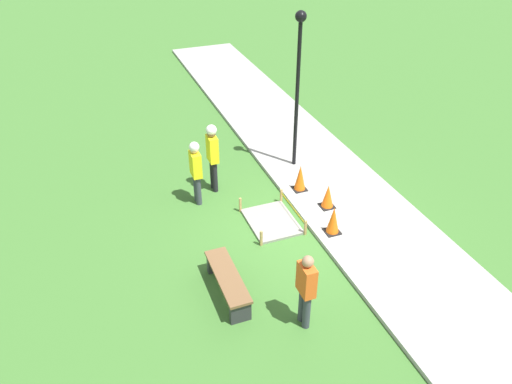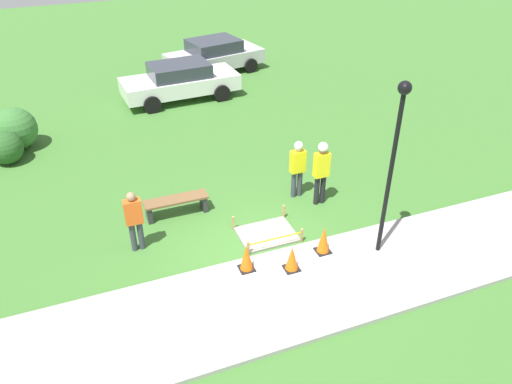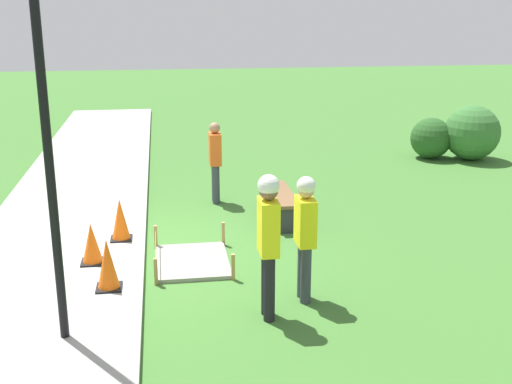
% 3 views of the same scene
% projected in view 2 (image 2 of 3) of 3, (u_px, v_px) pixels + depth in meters
% --- Properties ---
extents(ground_plane, '(60.00, 60.00, 0.00)m').
position_uv_depth(ground_plane, '(256.00, 258.00, 11.62)').
color(ground_plane, '#3D702D').
extents(sidewalk, '(28.00, 2.72, 0.10)m').
position_uv_depth(sidewalk, '(279.00, 295.00, 10.53)').
color(sidewalk, '#9E9E99').
rests_on(sidewalk, ground_plane).
extents(wet_concrete_patch, '(1.43, 1.12, 0.39)m').
position_uv_depth(wet_concrete_patch, '(267.00, 234.00, 12.33)').
color(wet_concrete_patch, gray).
rests_on(wet_concrete_patch, ground_plane).
extents(traffic_cone_near_patch, '(0.34, 0.34, 0.68)m').
position_uv_depth(traffic_cone_near_patch, '(246.00, 257.00, 10.98)').
color(traffic_cone_near_patch, black).
rests_on(traffic_cone_near_patch, sidewalk).
extents(traffic_cone_far_patch, '(0.34, 0.34, 0.61)m').
position_uv_depth(traffic_cone_far_patch, '(292.00, 258.00, 11.00)').
color(traffic_cone_far_patch, black).
rests_on(traffic_cone_far_patch, sidewalk).
extents(traffic_cone_sidewalk_edge, '(0.34, 0.34, 0.69)m').
position_uv_depth(traffic_cone_sidewalk_edge, '(324.00, 240.00, 11.49)').
color(traffic_cone_sidewalk_edge, black).
rests_on(traffic_cone_sidewalk_edge, sidewalk).
extents(park_bench, '(1.65, 0.44, 0.50)m').
position_uv_depth(park_bench, '(176.00, 203.00, 12.93)').
color(park_bench, '#2D2D33').
rests_on(park_bench, ground_plane).
extents(worker_supervisor, '(0.40, 0.24, 1.68)m').
position_uv_depth(worker_supervisor, '(298.00, 165.00, 13.36)').
color(worker_supervisor, '#383D47').
rests_on(worker_supervisor, ground_plane).
extents(worker_assistant, '(0.40, 0.26, 1.83)m').
position_uv_depth(worker_assistant, '(321.00, 168.00, 12.99)').
color(worker_assistant, black).
rests_on(worker_assistant, ground_plane).
extents(bystander_in_orange_shirt, '(0.40, 0.22, 1.59)m').
position_uv_depth(bystander_in_orange_shirt, '(134.00, 218.00, 11.44)').
color(bystander_in_orange_shirt, '#383D47').
rests_on(bystander_in_orange_shirt, ground_plane).
extents(lamppost_near, '(0.28, 0.28, 4.12)m').
position_uv_depth(lamppost_near, '(395.00, 148.00, 10.30)').
color(lamppost_near, black).
rests_on(lamppost_near, sidewalk).
extents(parked_car_silver, '(4.52, 2.74, 1.44)m').
position_uv_depth(parked_car_silver, '(214.00, 55.00, 22.21)').
color(parked_car_silver, '#BCBCC1').
rests_on(parked_car_silver, ground_plane).
extents(parked_car_white, '(4.58, 2.19, 1.43)m').
position_uv_depth(parked_car_white, '(180.00, 81.00, 19.49)').
color(parked_car_white, white).
rests_on(parked_car_white, ground_plane).
extents(shrub_rounded_near, '(1.03, 1.03, 1.03)m').
position_uv_depth(shrub_rounded_near, '(6.00, 148.00, 15.21)').
color(shrub_rounded_near, '#285623').
rests_on(shrub_rounded_near, ground_plane).
extents(shrub_rounded_mid, '(1.37, 1.37, 1.37)m').
position_uv_depth(shrub_rounded_mid, '(15.00, 129.00, 15.94)').
color(shrub_rounded_mid, '#387033').
rests_on(shrub_rounded_mid, ground_plane).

